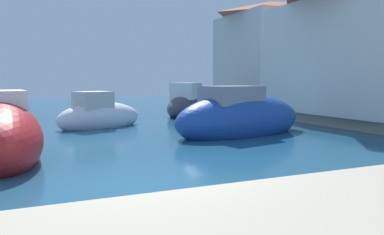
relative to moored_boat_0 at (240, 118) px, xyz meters
The scene contains 7 objects.
ground 7.67m from the moored_boat_0, 133.55° to the right, with size 80.00×80.00×0.00m, color #1E5170.
quay_promenade 6.00m from the moored_boat_0, 99.15° to the right, with size 44.00×32.00×0.50m.
moored_boat_0 is the anchor object (origin of this frame).
moored_boat_4 8.35m from the moored_boat_0, 80.58° to the left, with size 4.75×5.09×2.24m.
moored_boat_6 6.21m from the moored_boat_0, 135.80° to the left, with size 4.32×3.05×1.86m.
waterfront_building_main 8.39m from the moored_boat_0, ahead, with size 7.22×9.34×6.39m.
waterfront_building_annex 12.64m from the moored_boat_0, 50.68° to the left, with size 5.52×6.55×6.71m.
Camera 1 is at (-2.14, -6.92, 2.02)m, focal length 36.13 mm.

